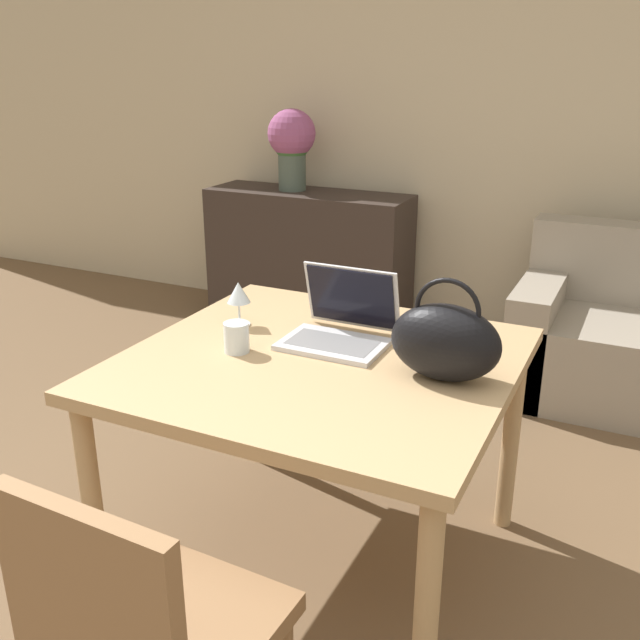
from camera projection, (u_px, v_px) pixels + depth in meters
name	position (u px, v px, depth m)	size (l,w,h in m)	color
wall_back	(511.00, 106.00, 3.93)	(10.00, 0.06, 2.70)	beige
dining_table	(320.00, 383.00, 2.18)	(1.14, 1.08, 0.75)	tan
chair	(143.00, 632.00, 1.47)	(0.46, 0.46, 0.87)	olive
sideboard	(308.00, 259.00, 4.43)	(1.26, 0.40, 0.84)	#332823
laptop	(342.00, 322.00, 2.27)	(0.32, 0.29, 0.23)	silver
drinking_glass	(237.00, 337.00, 2.18)	(0.08, 0.08, 0.09)	silver
wine_glass	(239.00, 295.00, 2.37)	(0.08, 0.08, 0.15)	silver
handbag	(445.00, 341.00, 1.97)	(0.31, 0.17, 0.30)	black
flower_vase	(292.00, 142.00, 4.25)	(0.29, 0.29, 0.48)	#47564C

